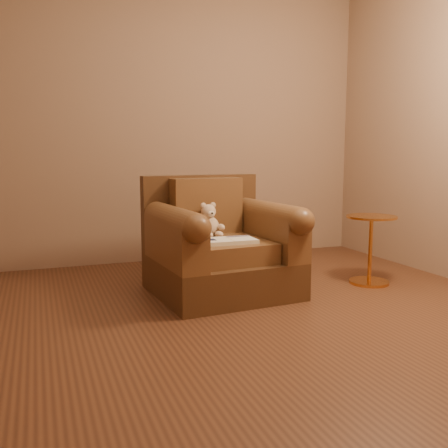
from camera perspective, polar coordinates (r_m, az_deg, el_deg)
name	(u,v)px	position (r m, az deg, el deg)	size (l,w,h in m)	color
floor	(250,323)	(3.14, 2.96, -11.21)	(4.00, 4.00, 0.00)	#59321E
room	(252,33)	(3.04, 3.21, 20.99)	(4.02, 4.02, 2.71)	#917059
armchair	(219,248)	(3.72, -0.54, -2.78)	(1.03, 0.99, 0.86)	#4C2F19
teddy_bear	(210,224)	(3.75, -1.65, 0.04)	(0.19, 0.22, 0.26)	beige
guidebook	(229,241)	(3.50, 0.60, -1.92)	(0.37, 0.23, 0.03)	beige
side_table	(370,247)	(4.14, 16.39, -2.57)	(0.39, 0.39, 0.55)	gold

